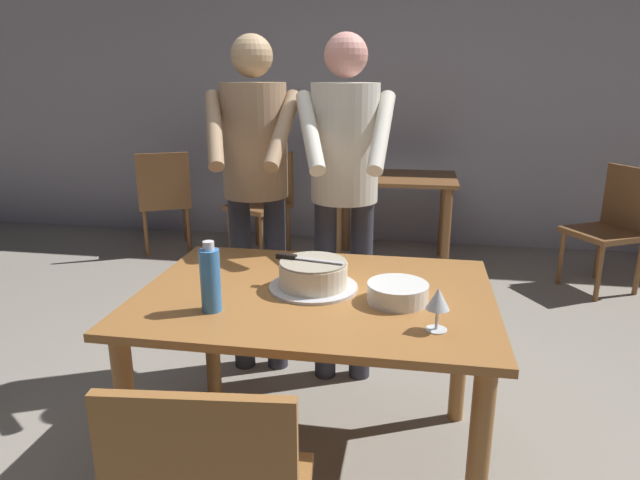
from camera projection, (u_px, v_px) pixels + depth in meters
ground_plane at (316, 460)px, 2.33m from camera, size 14.00×14.00×0.00m
back_wall at (380, 96)px, 5.09m from camera, size 10.00×0.12×2.70m
main_dining_table at (316, 320)px, 2.15m from camera, size 1.32×0.96×0.75m
cake_on_platter at (313, 276)px, 2.13m from camera, size 0.34×0.34×0.11m
cake_knife at (296, 258)px, 2.14m from camera, size 0.27×0.07×0.02m
plate_stack at (398, 293)px, 2.01m from camera, size 0.22×0.22×0.07m
wine_glass_near at (438, 300)px, 1.77m from camera, size 0.08×0.08×0.14m
water_bottle at (210, 279)px, 1.92m from camera, size 0.07×0.07×0.25m
person_cutting_cake at (345, 175)px, 2.67m from camera, size 0.46×0.57×1.72m
person_standing_beside at (255, 171)px, 2.78m from camera, size 0.46×0.57×1.72m
background_table at (393, 195)px, 4.62m from camera, size 1.00×0.70×0.74m
background_chair_0 at (264, 198)px, 4.93m from camera, size 0.59×0.59×0.90m
background_chair_1 at (613, 224)px, 4.07m from camera, size 0.60×0.60×0.90m
background_chair_2 at (165, 197)px, 4.95m from camera, size 0.59×0.59×0.90m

